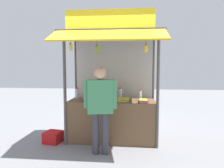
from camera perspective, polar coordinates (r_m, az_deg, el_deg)
ground_plane at (r=4.45m, az=0.00°, el=-15.78°), size 20.00×20.00×0.00m
stall_counter at (r=4.31m, az=0.00°, el=-10.40°), size 1.82×0.68×0.86m
stall_structure at (r=4.27m, az=0.14°, el=5.05°), size 2.02×1.55×2.61m
water_bottle_far_right at (r=4.22m, az=-1.94°, el=-2.70°), size 0.09×0.09×0.32m
water_bottle_front_left at (r=4.29m, az=-3.17°, el=-3.20°), size 0.06×0.06×0.22m
water_bottle_center at (r=4.28m, az=8.11°, el=-3.23°), size 0.06×0.06×0.23m
water_bottle_back_left at (r=4.53m, az=-10.04°, el=-2.65°), size 0.07×0.07×0.25m
water_bottle_right at (r=4.37m, az=2.40°, el=-2.79°), size 0.07×0.07×0.26m
magazine_stack_mid_left at (r=4.18m, az=-6.91°, el=-4.26°), size 0.21×0.32×0.09m
magazine_stack_left at (r=4.02m, az=9.04°, el=-4.84°), size 0.19×0.29×0.06m
magazine_stack_back_right at (r=4.12m, az=3.25°, el=-4.54°), size 0.26×0.29×0.06m
magazine_stack_far_left at (r=4.04m, az=-3.38°, el=-4.79°), size 0.24×0.27×0.05m
banana_bunch_inner_right at (r=3.77m, az=-4.32°, el=9.79°), size 0.11×0.11×0.32m
banana_bunch_rightmost at (r=3.73m, az=9.70°, el=10.05°), size 0.08×0.09×0.30m
banana_bunch_leftmost at (r=3.89m, az=-11.80°, el=10.34°), size 0.08×0.08×0.25m
vendor_person at (r=3.54m, az=-3.40°, el=-5.28°), size 0.60×0.27×1.57m
plastic_crate at (r=4.45m, az=-16.60°, el=-14.41°), size 0.38×0.38×0.23m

